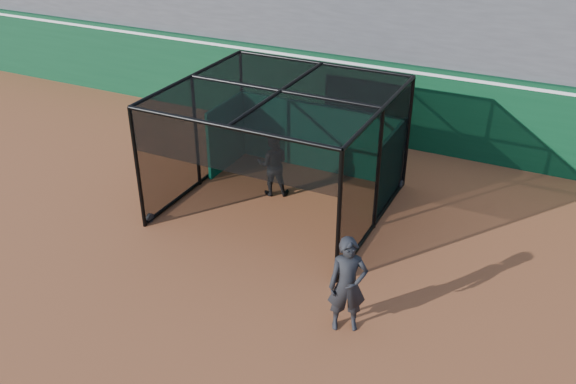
% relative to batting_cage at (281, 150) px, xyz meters
% --- Properties ---
extents(ground, '(120.00, 120.00, 0.00)m').
position_rel_batting_cage_xyz_m(ground, '(0.50, -3.65, -1.49)').
color(ground, brown).
rests_on(ground, ground).
extents(outfield_wall, '(50.00, 0.50, 2.50)m').
position_rel_batting_cage_xyz_m(outfield_wall, '(0.50, 4.85, -0.20)').
color(outfield_wall, '#0A3A1E').
rests_on(outfield_wall, ground).
extents(batting_cage, '(4.97, 4.78, 2.98)m').
position_rel_batting_cage_xyz_m(batting_cage, '(0.00, 0.00, 0.00)').
color(batting_cage, black).
rests_on(batting_cage, ground).
extents(batter, '(1.01, 0.92, 1.68)m').
position_rel_batting_cage_xyz_m(batter, '(-0.45, 0.41, -0.65)').
color(batter, black).
rests_on(batter, ground).
extents(on_deck_player, '(0.83, 0.73, 1.92)m').
position_rel_batting_cage_xyz_m(on_deck_player, '(3.11, -3.55, -0.53)').
color(on_deck_player, black).
rests_on(on_deck_player, ground).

